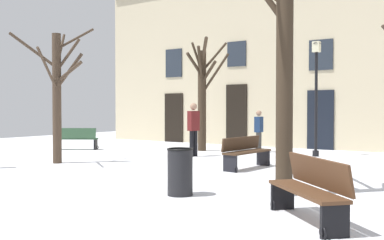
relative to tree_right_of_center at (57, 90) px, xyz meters
The scene contains 12 objects.
ground_plane 4.08m from the tree_right_of_center, ahead, with size 30.07×30.07×0.00m, color white.
building_facade 9.85m from the tree_right_of_center, 69.42° to the left, with size 18.79×0.60×7.95m.
tree_right_of_center is the anchor object (origin of this frame).
tree_foreground 7.64m from the tree_right_of_center, ahead, with size 1.92×2.13×5.80m.
tree_near_facade 5.93m from the tree_right_of_center, 74.78° to the left, with size 1.30×2.69×4.34m.
streetlamp 8.54m from the tree_right_of_center, 46.67° to the left, with size 0.30×0.30×4.01m.
litter_bin 6.53m from the tree_right_of_center, 18.92° to the right, with size 0.51×0.51×0.90m.
bench_far_corner 4.77m from the tree_right_of_center, 131.01° to the left, with size 1.64×1.23×0.88m.
bench_near_lamp 5.92m from the tree_right_of_center, 21.51° to the left, with size 0.64×1.88×0.87m.
bench_near_center_tree 9.23m from the tree_right_of_center, 16.93° to the right, with size 1.60×1.58×0.94m.
person_near_bench 4.67m from the tree_right_of_center, 58.48° to the left, with size 0.31×0.42×1.84m.
person_crossing_plaza 7.49m from the tree_right_of_center, 60.68° to the left, with size 0.24×0.39×1.58m.
Camera 1 is at (7.45, -9.53, 1.66)m, focal length 42.01 mm.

